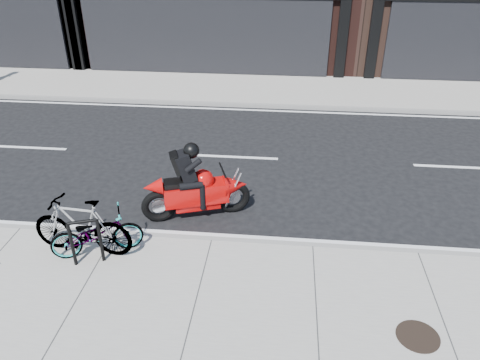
# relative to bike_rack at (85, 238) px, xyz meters

# --- Properties ---
(ground) EXTENTS (120.00, 120.00, 0.00)m
(ground) POSITION_rel_bike_rack_xyz_m (2.14, 2.90, -0.68)
(ground) COLOR black
(ground) RESTS_ON ground
(sidewalk_far) EXTENTS (60.00, 3.50, 0.13)m
(sidewalk_far) POSITION_rel_bike_rack_xyz_m (2.14, 10.65, -0.62)
(sidewalk_far) COLOR gray
(sidewalk_far) RESTS_ON ground
(bike_rack) EXTENTS (0.53, 0.23, 0.94)m
(bike_rack) POSITION_rel_bike_rack_xyz_m (0.00, 0.00, 0.00)
(bike_rack) COLOR black
(bike_rack) RESTS_ON sidewalk_near
(bicycle_front) EXTENTS (1.80, 1.19, 0.89)m
(bicycle_front) POSITION_rel_bike_rack_xyz_m (0.08, 0.30, -0.10)
(bicycle_front) COLOR gray
(bicycle_front) RESTS_ON sidewalk_near
(bicycle_rear) EXTENTS (2.00, 0.73, 1.18)m
(bicycle_rear) POSITION_rel_bike_rack_xyz_m (-0.19, 0.30, 0.04)
(bicycle_rear) COLOR gray
(bicycle_rear) RESTS_ON sidewalk_near
(motorcycle) EXTENTS (2.30, 1.06, 1.77)m
(motorcycle) POSITION_rel_bike_rack_xyz_m (1.76, 1.97, 0.04)
(motorcycle) COLOR black
(motorcycle) RESTS_ON ground
(manhole_cover) EXTENTS (0.73, 0.73, 0.02)m
(manhole_cover) POSITION_rel_bike_rack_xyz_m (5.67, -1.21, -0.54)
(manhole_cover) COLOR black
(manhole_cover) RESTS_ON sidewalk_near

